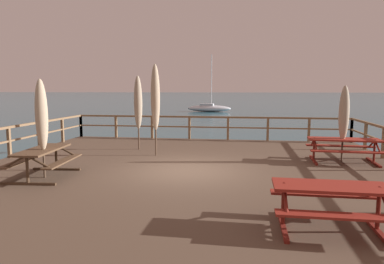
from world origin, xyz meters
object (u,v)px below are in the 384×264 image
Objects in this scene: picnic_table_mid_centre at (330,197)px; patio_umbrella_short_mid at (138,103)px; patio_umbrella_tall_back_right at (42,115)px; sailboat_distant at (209,108)px; picnic_table_back_left at (43,156)px; patio_umbrella_tall_mid_right at (344,114)px; picnic_table_front_right at (344,145)px; patio_umbrella_short_back at (155,98)px.

patio_umbrella_short_mid is (-5.49, 7.08, 1.26)m from picnic_table_mid_centre.
picnic_table_mid_centre is at bearing -20.38° from patio_umbrella_tall_back_right.
sailboat_distant reaches higher than patio_umbrella_short_mid.
picnic_table_back_left is 9.10m from patio_umbrella_tall_mid_right.
patio_umbrella_short_mid is 4.75m from patio_umbrella_tall_back_right.
patio_umbrella_short_mid is 0.37× the size of sailboat_distant.
patio_umbrella_short_mid is 1.09× the size of patio_umbrella_tall_back_right.
picnic_table_mid_centre is 0.92× the size of picnic_table_back_left.
patio_umbrella_short_mid is at bearing 74.41° from picnic_table_back_left.
picnic_table_front_right is 9.08m from picnic_table_back_left.
patio_umbrella_tall_mid_right is 0.86× the size of patio_umbrella_short_mid.
picnic_table_mid_centre is 0.59× the size of patio_umbrella_short_back.
picnic_table_back_left is (-8.51, -3.18, -0.01)m from picnic_table_front_right.
picnic_table_back_left is at bearing -159.35° from patio_umbrella_tall_mid_right.
patio_umbrella_tall_back_right is 39.25m from sailboat_distant.
picnic_table_front_right is at bearing -7.65° from patio_umbrella_tall_mid_right.
patio_umbrella_tall_mid_right is 6.24m from patio_umbrella_short_back.
picnic_table_back_left is 0.83× the size of patio_umbrella_tall_mid_right.
patio_umbrella_short_back is at bearing 58.10° from patio_umbrella_tall_back_right.
sailboat_distant is at bearing 102.34° from patio_umbrella_tall_mid_right.
patio_umbrella_short_back is 35.83m from sailboat_distant.
patio_umbrella_tall_back_right is at bearing -90.77° from sailboat_distant.
patio_umbrella_tall_mid_right is at bearing -77.66° from sailboat_distant.
picnic_table_mid_centre is 9.04m from patio_umbrella_short_mid.
patio_umbrella_tall_mid_right reaches higher than picnic_table_front_right.
patio_umbrella_short_back is (0.97, -1.12, 0.22)m from patio_umbrella_short_mid.
patio_umbrella_tall_back_right reaches higher than patio_umbrella_tall_mid_right.
picnic_table_front_right is 5.99m from picnic_table_mid_centre.
patio_umbrella_tall_mid_right reaches higher than picnic_table_back_left.
patio_umbrella_tall_back_right is 4.12m from patio_umbrella_short_back.
picnic_table_front_right is 7.47m from patio_umbrella_short_mid.
picnic_table_front_right is 6.45m from patio_umbrella_short_back.
sailboat_distant reaches higher than patio_umbrella_tall_mid_right.
patio_umbrella_short_back reaches higher than picnic_table_mid_centre.
patio_umbrella_tall_mid_right is at bearing 172.35° from picnic_table_front_right.
patio_umbrella_tall_back_right is at bearing -41.51° from picnic_table_back_left.
picnic_table_back_left is at bearing 138.49° from patio_umbrella_tall_back_right.
patio_umbrella_tall_mid_right is 0.32× the size of sailboat_distant.
patio_umbrella_tall_back_right is at bearing -104.56° from patio_umbrella_short_mid.
patio_umbrella_short_back is (-4.51, 5.96, 1.48)m from picnic_table_mid_centre.
patio_umbrella_short_back reaches higher than patio_umbrella_short_mid.
sailboat_distant is (-7.86, 35.95, -1.83)m from patio_umbrella_tall_mid_right.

